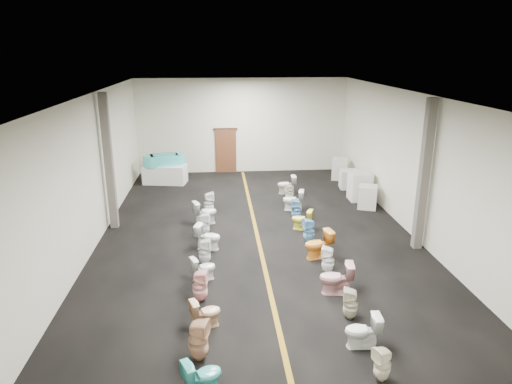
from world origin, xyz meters
The scene contains 39 objects.
floor centered at (0.00, 0.00, 0.00)m, with size 16.00×16.00×0.00m, color black.
ceiling centered at (0.00, 0.00, 4.50)m, with size 16.00×16.00×0.00m, color black.
wall_back centered at (0.00, 8.00, 2.25)m, with size 10.00×10.00×0.00m, color beige.
wall_front centered at (0.00, -8.00, 2.25)m, with size 10.00×10.00×0.00m, color beige.
wall_left centered at (-5.00, 0.00, 2.25)m, with size 16.00×16.00×0.00m, color beige.
wall_right centered at (5.00, 0.00, 2.25)m, with size 16.00×16.00×0.00m, color beige.
aisle_stripe centered at (0.00, 0.00, 0.00)m, with size 0.12×15.60×0.01m, color #886113.
back_door centered at (-0.80, 7.94, 1.05)m, with size 1.00×0.10×2.10m, color #562D19.
door_frame centered at (-0.80, 7.95, 2.12)m, with size 1.15×0.08×0.10m, color #331C11.
column_left centered at (-4.75, 1.00, 2.25)m, with size 0.25×0.25×4.50m, color #59544C.
column_right centered at (4.75, -1.50, 2.25)m, with size 0.25×0.25×4.50m, color #59544C.
display_table centered at (-3.58, 6.25, 0.41)m, with size 1.86×0.93×0.83m, color silver.
bathtub centered at (-3.58, 6.25, 1.07)m, with size 1.83×0.94×0.55m.
appliance_crate_a centered at (4.40, 2.15, 0.43)m, with size 0.67×0.67×0.87m, color silver.
appliance_crate_b centered at (4.40, 3.14, 0.56)m, with size 0.82×0.82×1.12m, color silver.
appliance_crate_c centered at (4.40, 4.74, 0.40)m, with size 0.71×0.71×0.80m, color silver.
appliance_crate_d centered at (4.40, 6.20, 0.49)m, with size 0.69×0.69×0.98m, color beige.
toilet_left_0 centered at (-1.58, -7.16, 0.35)m, with size 0.39×0.69×0.71m, color #3AB1AE.
toilet_left_1 centered at (-1.68, -6.23, 0.43)m, with size 0.39×0.40×0.86m, color tan.
toilet_left_2 centered at (-1.56, -5.14, 0.34)m, with size 0.38×0.66×0.67m, color #DDAC83.
toilet_left_3 centered at (-1.71, -4.07, 0.40)m, with size 0.36×0.37×0.81m, color #F8B6B3.
toilet_left_4 centered at (-1.66, -3.02, 0.34)m, with size 0.37×0.66×0.67m, color silver.
toilet_left_5 centered at (-1.65, -2.12, 0.38)m, with size 0.34×0.35×0.76m, color silver.
toilet_left_6 centered at (-1.56, -1.07, 0.39)m, with size 0.43×0.76×0.77m, color white.
toilet_left_7 centered at (-1.70, -0.04, 0.39)m, with size 0.35×0.36×0.77m, color white.
toilet_left_8 centered at (-1.70, 1.02, 0.42)m, with size 0.46×0.81×0.83m, color silver.
toilet_left_9 centered at (-1.58, 2.02, 0.41)m, with size 0.37×0.37×0.81m, color white.
toilet_right_0 centered at (1.65, -7.11, 0.34)m, with size 0.31×0.31×0.68m, color #EEE3C5.
toilet_right_1 centered at (1.59, -6.13, 0.36)m, with size 0.41×0.71×0.73m, color white.
toilet_right_2 centered at (1.65, -5.10, 0.37)m, with size 0.33×0.34×0.74m, color beige.
toilet_right_3 centered at (1.60, -4.00, 0.41)m, with size 0.46×0.81×0.83m, color #D5989C.
toilet_right_4 centered at (1.66, -2.91, 0.38)m, with size 0.34×0.35×0.76m, color white.
toilet_right_5 centered at (1.61, -1.97, 0.41)m, with size 0.46×0.81×0.83m, color orange.
toilet_right_6 centered at (1.55, -0.92, 0.40)m, with size 0.36×0.37×0.80m, color #6FAFDA.
toilet_right_7 centered at (1.53, 0.21, 0.36)m, with size 0.40×0.70×0.71m, color #F5EA4C.
toilet_right_8 centered at (1.50, 1.10, 0.38)m, with size 0.35×0.35×0.77m, color #68A7D5.
toilet_right_9 centered at (1.56, 2.13, 0.40)m, with size 0.45×0.78×0.80m, color white.
toilet_right_10 centered at (1.58, 3.19, 0.34)m, with size 0.31×0.31×0.68m, color beige.
toilet_right_11 centered at (1.62, 4.20, 0.39)m, with size 0.43×0.76×0.77m, color white.
Camera 1 is at (-1.22, -13.80, 5.77)m, focal length 32.00 mm.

